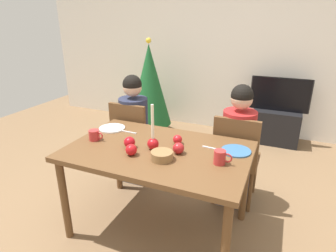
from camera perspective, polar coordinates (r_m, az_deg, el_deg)
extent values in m
plane|color=brown|center=(2.62, -1.82, -19.60)|extent=(7.68, 7.68, 0.00)
cube|color=silver|center=(4.49, 12.51, 15.44)|extent=(6.40, 0.10, 2.60)
cube|color=brown|center=(2.21, -2.03, -5.11)|extent=(1.40, 0.90, 0.04)
cylinder|color=brown|center=(2.45, -20.14, -13.82)|extent=(0.06, 0.06, 0.71)
cylinder|color=brown|center=(1.96, 11.45, -23.00)|extent=(0.06, 0.06, 0.71)
cylinder|color=brown|center=(2.97, -10.05, -6.33)|extent=(0.06, 0.06, 0.71)
cylinder|color=brown|center=(2.58, 15.22, -11.36)|extent=(0.06, 0.06, 0.71)
cube|color=brown|center=(3.14, -6.24, -3.05)|extent=(0.40, 0.40, 0.04)
cube|color=brown|center=(2.90, -8.15, 0.04)|extent=(0.40, 0.04, 0.45)
cylinder|color=brown|center=(3.30, -2.06, -5.99)|extent=(0.04, 0.04, 0.41)
cylinder|color=brown|center=(3.44, -7.21, -4.94)|extent=(0.04, 0.04, 0.41)
cylinder|color=brown|center=(3.03, -4.80, -8.67)|extent=(0.04, 0.04, 0.41)
cylinder|color=brown|center=(3.19, -10.27, -7.37)|extent=(0.04, 0.04, 0.41)
cube|color=brown|center=(2.81, 13.67, -6.53)|extent=(0.40, 0.40, 0.04)
cube|color=brown|center=(2.55, 13.42, -3.40)|extent=(0.40, 0.04, 0.45)
cylinder|color=brown|center=(3.05, 17.05, -9.37)|extent=(0.04, 0.04, 0.41)
cylinder|color=brown|center=(3.09, 10.75, -8.36)|extent=(0.04, 0.04, 0.41)
cylinder|color=brown|center=(2.76, 16.17, -12.75)|extent=(0.04, 0.04, 0.41)
cylinder|color=brown|center=(2.81, 9.17, -11.56)|extent=(0.04, 0.04, 0.41)
cube|color=#33384C|center=(3.19, -6.54, -6.75)|extent=(0.28, 0.28, 0.45)
cylinder|color=#282D47|center=(3.00, -6.90, 1.13)|extent=(0.30, 0.30, 0.48)
sphere|color=tan|center=(2.90, -7.21, 7.74)|extent=(0.19, 0.19, 0.19)
sphere|color=black|center=(2.89, -7.23, 8.32)|extent=(0.19, 0.19, 0.19)
cube|color=#33384C|center=(2.87, 13.14, -10.59)|extent=(0.28, 0.28, 0.45)
cylinder|color=#AD2323|center=(2.66, 13.96, -2.02)|extent=(0.30, 0.30, 0.48)
sphere|color=tan|center=(2.55, 14.65, 5.35)|extent=(0.19, 0.19, 0.19)
sphere|color=black|center=(2.54, 14.72, 6.00)|extent=(0.19, 0.19, 0.19)
cube|color=black|center=(4.35, 20.82, -0.03)|extent=(0.64, 0.40, 0.48)
cube|color=black|center=(4.22, 21.64, 5.94)|extent=(0.79, 0.04, 0.46)
cube|color=black|center=(4.21, 21.64, 5.94)|extent=(0.76, 0.05, 0.46)
cylinder|color=brown|center=(4.52, -3.54, -0.16)|extent=(0.08, 0.08, 0.14)
cone|color=#195628|center=(4.32, -3.74, 8.24)|extent=(0.65, 0.65, 1.21)
sphere|color=yellow|center=(4.23, -3.95, 16.82)|extent=(0.08, 0.08, 0.08)
sphere|color=red|center=(2.18, -3.04, -3.59)|extent=(0.09, 0.09, 0.09)
cylinder|color=#EFE5C6|center=(2.12, -3.14, 0.85)|extent=(0.02, 0.02, 0.27)
cylinder|color=silver|center=(2.64, -11.20, -0.43)|extent=(0.24, 0.24, 0.01)
cylinder|color=teal|center=(2.22, 13.54, -4.88)|extent=(0.22, 0.22, 0.01)
cylinder|color=#B72D2D|center=(2.42, -14.65, -1.78)|extent=(0.09, 0.09, 0.09)
torus|color=#B72D2D|center=(2.39, -13.58, -1.90)|extent=(0.06, 0.01, 0.06)
cylinder|color=#B72D2D|center=(2.00, 10.37, -6.20)|extent=(0.08, 0.08, 0.10)
torus|color=#B72D2D|center=(1.99, 11.89, -6.32)|extent=(0.07, 0.01, 0.07)
cube|color=silver|center=(2.54, -8.16, -1.16)|extent=(0.18, 0.02, 0.01)
cube|color=silver|center=(2.23, 9.13, -4.50)|extent=(0.18, 0.03, 0.01)
cylinder|color=olive|center=(2.03, -1.26, -5.99)|extent=(0.16, 0.16, 0.06)
sphere|color=red|center=(2.11, -7.41, -4.77)|extent=(0.09, 0.09, 0.09)
sphere|color=#B01D21|center=(2.12, 2.12, -4.49)|extent=(0.09, 0.09, 0.09)
sphere|color=#AC0F18|center=(2.23, -7.76, -3.27)|extent=(0.09, 0.09, 0.09)
sphere|color=red|center=(2.28, 1.94, -2.73)|extent=(0.08, 0.08, 0.08)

